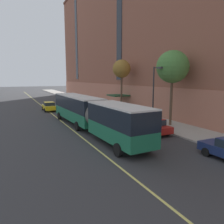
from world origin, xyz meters
TOP-DOWN VIEW (x-y plane):
  - ground_plane at (0.00, 0.00)m, footprint 260.00×260.00m
  - sidewalk at (9.29, 3.00)m, footprint 4.78×160.00m
  - apartment_facade at (17.67, 0.00)m, footprint 15.20×110.00m
  - city_bus at (0.07, -1.95)m, footprint 3.67×19.81m
  - parked_car_red_0 at (5.56, -5.64)m, footprint 2.00×4.46m
  - parked_car_red_1 at (5.61, 22.37)m, footprint 2.05×4.53m
  - parked_car_navy_3 at (5.62, 12.21)m, footprint 2.13×4.79m
  - parked_car_navy_4 at (5.58, 28.83)m, footprint 2.08×4.32m
  - taxi_cab at (-1.45, 14.92)m, footprint 2.03×4.59m
  - street_tree_mid_block at (9.44, -3.79)m, footprint 3.72×3.72m
  - street_tree_far_uptown at (9.44, 8.60)m, footprint 2.98×2.98m
  - street_lamp at (7.51, -3.14)m, footprint 0.36×1.48m
  - fire_hydrant at (7.41, 19.51)m, footprint 0.42×0.24m
  - lane_centerline at (-1.63, 3.00)m, footprint 0.16×140.00m

SIDE VIEW (x-z plane):
  - ground_plane at x=0.00m, z-range 0.00..0.00m
  - lane_centerline at x=-1.63m, z-range 0.00..0.01m
  - sidewalk at x=9.29m, z-range 0.00..0.15m
  - fire_hydrant at x=7.41m, z-range 0.13..0.85m
  - parked_car_navy_4 at x=5.58m, z-range 0.00..1.56m
  - parked_car_red_0 at x=5.56m, z-range 0.00..1.56m
  - parked_car_red_1 at x=5.61m, z-range 0.00..1.56m
  - taxi_cab at x=-1.45m, z-range 0.00..1.56m
  - parked_car_navy_3 at x=5.62m, z-range 0.00..1.56m
  - city_bus at x=0.07m, z-range 0.29..3.82m
  - street_lamp at x=7.51m, z-range 0.92..7.72m
  - street_tree_mid_block at x=9.44m, z-range 2.58..11.24m
  - street_tree_far_uptown at x=9.44m, z-range 2.84..11.36m
  - apartment_facade at x=17.67m, z-range -0.02..31.32m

